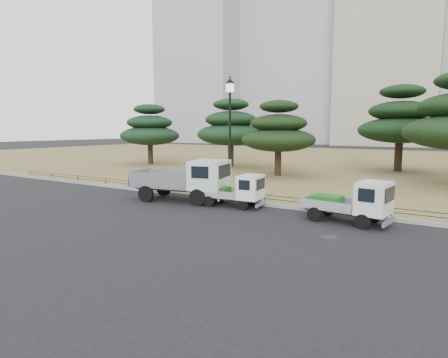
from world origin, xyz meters
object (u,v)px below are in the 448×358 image
Objects in this scene: truck_large at (186,178)px; truck_kei_rear at (352,202)px; truck_kei_front at (236,191)px; street_lamp at (230,118)px; tarp_pile at (141,181)px.

truck_large reaches higher than truck_kei_rear.
truck_kei_front is at bearing -9.21° from truck_large.
truck_kei_front is 5.73m from truck_kei_rear.
truck_large is at bearing -143.09° from street_lamp.
truck_kei_front is at bearing -175.91° from truck_kei_rear.
truck_large is 1.69× the size of truck_kei_front.
truck_large reaches higher than truck_kei_front.
truck_large is 3.10m from truck_kei_front.
truck_kei_rear is 0.57× the size of street_lamp.
street_lamp is at bearing -1.60° from tarp_pile.
tarp_pile is at bearing 179.82° from truck_kei_rear.
tarp_pile is (-8.03, 1.48, -0.30)m from truck_kei_front.
street_lamp reaches higher than truck_kei_rear.
street_lamp is (-6.89, 1.60, 3.55)m from truck_kei_rear.
truck_kei_front is at bearing -10.42° from tarp_pile.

